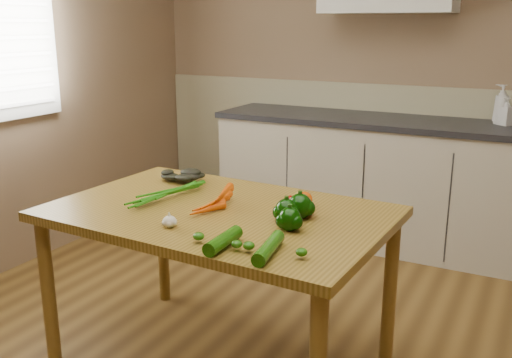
{
  "coord_description": "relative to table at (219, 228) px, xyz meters",
  "views": [
    {
      "loc": [
        0.98,
        -1.69,
        1.53
      ],
      "look_at": [
        -0.19,
        0.54,
        0.84
      ],
      "focal_mm": 40.0,
      "sensor_mm": 36.0,
      "label": 1
    }
  ],
  "objects": [
    {
      "name": "tomato_b",
      "position": [
        0.31,
        0.21,
        0.12
      ],
      "size": [
        0.07,
        0.07,
        0.07
      ],
      "primitive_type": "ellipsoid",
      "color": "#CB4405",
      "rests_on": "table"
    },
    {
      "name": "garlic_bulb",
      "position": [
        -0.05,
        -0.28,
        0.11
      ],
      "size": [
        0.05,
        0.05,
        0.05
      ],
      "primitive_type": "ellipsoid",
      "color": "silver",
      "rests_on": "table"
    },
    {
      "name": "room",
      "position": [
        0.24,
        -0.12,
        0.57
      ],
      "size": [
        4.04,
        5.04,
        2.64
      ],
      "color": "brown",
      "rests_on": "ground"
    },
    {
      "name": "soap_bottle_a",
      "position": [
        0.92,
        2.01,
        0.35
      ],
      "size": [
        0.12,
        0.12,
        0.25
      ],
      "primitive_type": "imported",
      "rotation": [
        0.0,
        0.0,
        4.49
      ],
      "color": "silver",
      "rests_on": "counter_run"
    },
    {
      "name": "soap_bottle_b",
      "position": [
        0.96,
        1.98,
        0.31
      ],
      "size": [
        0.11,
        0.11,
        0.17
      ],
      "primitive_type": "imported",
      "rotation": [
        0.0,
        0.0,
        5.63
      ],
      "color": "silver",
      "rests_on": "counter_run"
    },
    {
      "name": "zucchini_a",
      "position": [
        0.41,
        -0.35,
        0.11
      ],
      "size": [
        0.09,
        0.24,
        0.05
      ],
      "primitive_type": "cylinder",
      "rotation": [
        1.57,
        0.0,
        0.16
      ],
      "color": "#184C08",
      "rests_on": "table"
    },
    {
      "name": "tomato_a",
      "position": [
        0.27,
        0.15,
        0.11
      ],
      "size": [
        0.06,
        0.06,
        0.06
      ],
      "primitive_type": "ellipsoid",
      "color": "#890302",
      "rests_on": "table"
    },
    {
      "name": "counter_run",
      "position": [
        0.45,
        1.9,
        -0.22
      ],
      "size": [
        2.84,
        0.64,
        1.14
      ],
      "color": "#B1A893",
      "rests_on": "ground"
    },
    {
      "name": "leafy_greens",
      "position": [
        -0.39,
        0.29,
        0.14
      ],
      "size": [
        0.2,
        0.18,
        0.1
      ],
      "primitive_type": null,
      "color": "black",
      "rests_on": "table"
    },
    {
      "name": "pepper_b",
      "position": [
        0.35,
        0.05,
        0.14
      ],
      "size": [
        0.1,
        0.1,
        0.1
      ],
      "primitive_type": "sphere",
      "color": "black",
      "rests_on": "table"
    },
    {
      "name": "pepper_c",
      "position": [
        0.38,
        -0.1,
        0.13
      ],
      "size": [
        0.09,
        0.09,
        0.09
      ],
      "primitive_type": "sphere",
      "color": "black",
      "rests_on": "table"
    },
    {
      "name": "pepper_a",
      "position": [
        0.32,
        -0.01,
        0.13
      ],
      "size": [
        0.09,
        0.09,
        0.09
      ],
      "primitive_type": "sphere",
      "color": "black",
      "rests_on": "table"
    },
    {
      "name": "table",
      "position": [
        0.0,
        0.0,
        0.0
      ],
      "size": [
        1.46,
        0.98,
        0.76
      ],
      "rotation": [
        0.0,
        0.0,
        -0.05
      ],
      "color": "olive",
      "rests_on": "ground"
    },
    {
      "name": "zucchini_b",
      "position": [
        0.24,
        -0.37,
        0.11
      ],
      "size": [
        0.06,
        0.2,
        0.05
      ],
      "primitive_type": "cylinder",
      "rotation": [
        1.57,
        0.0,
        0.02
      ],
      "color": "#184C08",
      "rests_on": "table"
    },
    {
      "name": "tomato_c",
      "position": [
        0.37,
        0.09,
        0.12
      ],
      "size": [
        0.07,
        0.07,
        0.07
      ],
      "primitive_type": "ellipsoid",
      "color": "#CB4405",
      "rests_on": "table"
    },
    {
      "name": "carrot_bunch",
      "position": [
        -0.1,
        0.02,
        0.12
      ],
      "size": [
        0.27,
        0.22,
        0.07
      ],
      "primitive_type": null,
      "rotation": [
        0.0,
        0.0,
        -0.05
      ],
      "color": "#DC4E05",
      "rests_on": "table"
    }
  ]
}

